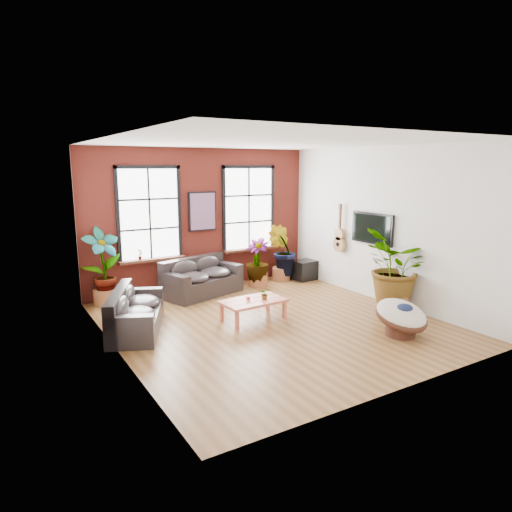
# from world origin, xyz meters

# --- Properties ---
(room) EXTENTS (6.04, 6.54, 3.54)m
(room) POSITION_xyz_m (0.00, 0.15, 1.75)
(room) COLOR brown
(room) RESTS_ON ground
(sofa_back) EXTENTS (2.10, 1.46, 0.88)m
(sofa_back) POSITION_xyz_m (-0.35, 2.61, 0.40)
(sofa_back) COLOR black
(sofa_back) RESTS_ON ground
(sofa_left) EXTENTS (1.58, 2.14, 0.78)m
(sofa_left) POSITION_xyz_m (-2.47, 0.97, 0.35)
(sofa_left) COLOR black
(sofa_left) RESTS_ON ground
(coffee_table) EXTENTS (1.32, 0.80, 0.50)m
(coffee_table) POSITION_xyz_m (-0.22, 0.35, 0.37)
(coffee_table) COLOR #CB6149
(coffee_table) RESTS_ON ground
(papasan_chair) EXTENTS (0.95, 0.97, 0.71)m
(papasan_chair) POSITION_xyz_m (1.64, -1.81, 0.37)
(papasan_chair) COLOR #472519
(papasan_chair) RESTS_ON ground
(poster) EXTENTS (0.74, 0.06, 0.98)m
(poster) POSITION_xyz_m (0.00, 3.18, 1.95)
(poster) COLOR black
(poster) RESTS_ON room
(tv_wall_unit) EXTENTS (0.13, 1.86, 1.20)m
(tv_wall_unit) POSITION_xyz_m (2.93, 0.60, 1.54)
(tv_wall_unit) COLOR black
(tv_wall_unit) RESTS_ON room
(media_box) EXTENTS (0.67, 0.58, 0.53)m
(media_box) POSITION_xyz_m (2.70, 2.49, 0.26)
(media_box) COLOR black
(media_box) RESTS_ON ground
(pot_back_left) EXTENTS (0.63, 0.63, 0.35)m
(pot_back_left) POSITION_xyz_m (-2.55, 2.95, 0.18)
(pot_back_left) COLOR #985732
(pot_back_left) RESTS_ON ground
(pot_back_right) EXTENTS (0.61, 0.61, 0.36)m
(pot_back_right) POSITION_xyz_m (2.11, 2.76, 0.18)
(pot_back_right) COLOR #985732
(pot_back_right) RESTS_ON ground
(pot_right_wall) EXTENTS (0.65, 0.65, 0.39)m
(pot_right_wall) POSITION_xyz_m (2.63, -0.80, 0.20)
(pot_right_wall) COLOR #985732
(pot_right_wall) RESTS_ON ground
(pot_mid) EXTENTS (0.63, 0.63, 0.36)m
(pot_mid) POSITION_xyz_m (1.23, 2.55, 0.18)
(pot_mid) COLOR #985732
(pot_mid) RESTS_ON ground
(floor_plant_back_left) EXTENTS (0.96, 0.76, 1.61)m
(floor_plant_back_left) POSITION_xyz_m (-2.54, 2.94, 0.96)
(floor_plant_back_left) COLOR #124522
(floor_plant_back_left) RESTS_ON ground
(floor_plant_back_right) EXTENTS (0.95, 0.93, 1.35)m
(floor_plant_back_right) POSITION_xyz_m (2.12, 2.74, 0.82)
(floor_plant_back_right) COLOR #124522
(floor_plant_back_right) RESTS_ON ground
(floor_plant_right_wall) EXTENTS (1.90, 1.93, 1.62)m
(floor_plant_right_wall) POSITION_xyz_m (2.63, -0.77, 0.97)
(floor_plant_right_wall) COLOR #124522
(floor_plant_right_wall) RESTS_ON ground
(floor_plant_mid) EXTENTS (0.86, 0.86, 1.09)m
(floor_plant_mid) POSITION_xyz_m (1.20, 2.53, 0.68)
(floor_plant_mid) COLOR #124522
(floor_plant_mid) RESTS_ON ground
(table_plant) EXTENTS (0.23, 0.20, 0.23)m
(table_plant) POSITION_xyz_m (0.01, 0.27, 0.53)
(table_plant) COLOR #124522
(table_plant) RESTS_ON coffee_table
(sill_plant_left) EXTENTS (0.17, 0.17, 0.27)m
(sill_plant_left) POSITION_xyz_m (-1.65, 3.13, 1.04)
(sill_plant_left) COLOR #124522
(sill_plant_left) RESTS_ON room
(sill_plant_right) EXTENTS (0.19, 0.19, 0.27)m
(sill_plant_right) POSITION_xyz_m (1.70, 3.13, 1.04)
(sill_plant_right) COLOR #124522
(sill_plant_right) RESTS_ON room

